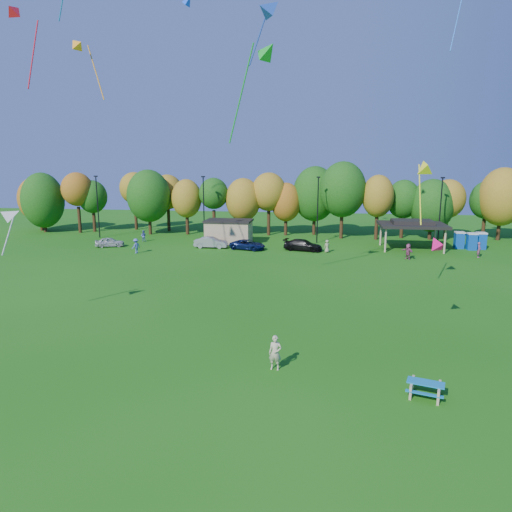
# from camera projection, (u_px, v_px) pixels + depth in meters

# --- Properties ---
(ground) EXTENTS (160.00, 160.00, 0.00)m
(ground) POSITION_uv_depth(u_px,v_px,m) (267.00, 367.00, 24.67)
(ground) COLOR #19600F
(ground) RESTS_ON ground
(tree_line) EXTENTS (93.57, 10.55, 11.15)m
(tree_line) POSITION_uv_depth(u_px,v_px,m) (298.00, 197.00, 67.77)
(tree_line) COLOR black
(tree_line) RESTS_ON ground
(lamp_posts) EXTENTS (64.50, 0.25, 9.09)m
(lamp_posts) POSITION_uv_depth(u_px,v_px,m) (318.00, 208.00, 62.19)
(lamp_posts) COLOR black
(lamp_posts) RESTS_ON ground
(utility_building) EXTENTS (6.30, 4.30, 3.25)m
(utility_building) POSITION_uv_depth(u_px,v_px,m) (229.00, 231.00, 62.62)
(utility_building) COLOR tan
(utility_building) RESTS_ON ground
(pavilion) EXTENTS (8.20, 6.20, 3.77)m
(pavilion) POSITION_uv_depth(u_px,v_px,m) (412.00, 224.00, 57.90)
(pavilion) COLOR tan
(pavilion) RESTS_ON ground
(porta_potties) EXTENTS (3.75, 1.95, 2.18)m
(porta_potties) POSITION_uv_depth(u_px,v_px,m) (471.00, 241.00, 58.43)
(porta_potties) COLOR #0C45A5
(porta_potties) RESTS_ON ground
(picnic_table) EXTENTS (1.99, 1.79, 0.72)m
(picnic_table) POSITION_uv_depth(u_px,v_px,m) (425.00, 388.00, 21.47)
(picnic_table) COLOR tan
(picnic_table) RESTS_ON ground
(kite_flyer) EXTENTS (0.72, 0.50, 1.89)m
(kite_flyer) POSITION_uv_depth(u_px,v_px,m) (275.00, 353.00, 24.19)
(kite_flyer) COLOR #C3BA92
(kite_flyer) RESTS_ON ground
(car_a) EXTENTS (3.96, 2.62, 1.25)m
(car_a) POSITION_uv_depth(u_px,v_px,m) (110.00, 242.00, 60.13)
(car_a) COLOR silver
(car_a) RESTS_ON ground
(car_b) EXTENTS (4.39, 1.65, 1.43)m
(car_b) POSITION_uv_depth(u_px,v_px,m) (211.00, 242.00, 59.37)
(car_b) COLOR #949498
(car_b) RESTS_ON ground
(car_c) EXTENTS (4.91, 3.15, 1.26)m
(car_c) POSITION_uv_depth(u_px,v_px,m) (248.00, 245.00, 58.19)
(car_c) COLOR #0B1745
(car_c) RESTS_ON ground
(car_d) EXTENTS (5.22, 3.05, 1.42)m
(car_d) POSITION_uv_depth(u_px,v_px,m) (303.00, 245.00, 57.48)
(car_d) COLOR black
(car_d) RESTS_ON ground
(far_person_0) EXTENTS (0.71, 0.79, 1.82)m
(far_person_0) POSITION_uv_depth(u_px,v_px,m) (479.00, 250.00, 53.21)
(far_person_0) COLOR #98476E
(far_person_0) RESTS_ON ground
(far_person_1) EXTENTS (1.39, 1.72, 1.83)m
(far_person_1) POSITION_uv_depth(u_px,v_px,m) (408.00, 251.00, 52.20)
(far_person_1) COLOR #9E426C
(far_person_1) RESTS_ON ground
(far_person_2) EXTENTS (1.13, 1.35, 1.82)m
(far_person_2) POSITION_uv_depth(u_px,v_px,m) (136.00, 246.00, 55.72)
(far_person_2) COLOR #5568BC
(far_person_2) RESTS_ON ground
(far_person_3) EXTENTS (0.93, 0.86, 1.59)m
(far_person_3) POSITION_uv_depth(u_px,v_px,m) (327.00, 246.00, 56.21)
(far_person_3) COLOR tan
(far_person_3) RESTS_ON ground
(far_person_4) EXTENTS (0.79, 0.63, 1.57)m
(far_person_4) POSITION_uv_depth(u_px,v_px,m) (143.00, 236.00, 64.24)
(far_person_4) COLOR #5764C0
(far_person_4) RESTS_ON ground
(kite_0) EXTENTS (1.35, 1.48, 1.19)m
(kite_0) POSITION_uv_depth(u_px,v_px,m) (436.00, 243.00, 27.26)
(kite_0) COLOR #E20C63
(kite_2) EXTENTS (2.15, 1.60, 3.48)m
(kite_2) POSITION_uv_depth(u_px,v_px,m) (13.00, 215.00, 29.58)
(kite_2) COLOR silver
(kite_3) EXTENTS (1.18, 3.64, 6.30)m
(kite_3) POSITION_uv_depth(u_px,v_px,m) (16.00, 13.00, 34.65)
(kite_3) COLOR red
(kite_4) EXTENTS (2.87, 2.14, 4.64)m
(kite_4) POSITION_uv_depth(u_px,v_px,m) (272.00, 8.00, 31.60)
(kite_4) COLOR navy
(kite_5) EXTENTS (3.12, 1.90, 5.38)m
(kite_5) POSITION_uv_depth(u_px,v_px,m) (76.00, 45.00, 39.08)
(kite_5) COLOR orange
(kite_7) EXTENTS (1.37, 1.15, 1.17)m
(kite_7) POSITION_uv_depth(u_px,v_px,m) (188.00, 0.00, 38.19)
(kite_7) COLOR #1C50FF
(kite_12) EXTENTS (1.40, 3.30, 5.48)m
(kite_12) POSITION_uv_depth(u_px,v_px,m) (424.00, 167.00, 34.62)
(kite_12) COLOR #FFF61A
(kite_15) EXTENTS (4.03, 2.98, 7.42)m
(kite_15) POSITION_uv_depth(u_px,v_px,m) (267.00, 52.00, 32.59)
(kite_15) COLOR green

